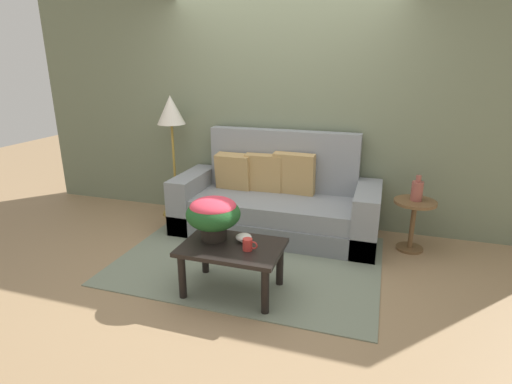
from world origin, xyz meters
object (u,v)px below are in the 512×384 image
(coffee_table, at_px, (232,254))
(floor_lamp, at_px, (171,121))
(couch, at_px, (275,204))
(side_table, at_px, (413,216))
(coffee_mug, at_px, (248,245))
(table_vase, at_px, (417,190))
(snack_bowl, at_px, (244,237))
(potted_plant, at_px, (213,213))

(coffee_table, height_order, floor_lamp, floor_lamp)
(couch, distance_m, side_table, 1.44)
(coffee_mug, xyz_separation_m, table_vase, (1.30, 1.35, 0.16))
(snack_bowl, height_order, table_vase, table_vase)
(floor_lamp, bearing_deg, couch, -6.42)
(coffee_table, relative_size, snack_bowl, 6.11)
(coffee_table, height_order, table_vase, table_vase)
(table_vase, bearing_deg, snack_bowl, -138.79)
(side_table, height_order, potted_plant, potted_plant)
(coffee_table, distance_m, side_table, 1.94)
(potted_plant, height_order, table_vase, table_vase)
(side_table, bearing_deg, potted_plant, -143.43)
(floor_lamp, height_order, potted_plant, floor_lamp)
(coffee_table, xyz_separation_m, floor_lamp, (-1.31, 1.47, 0.83))
(table_vase, bearing_deg, potted_plant, -143.19)
(side_table, bearing_deg, couch, 179.12)
(potted_plant, distance_m, snack_bowl, 0.32)
(side_table, height_order, snack_bowl, side_table)
(potted_plant, distance_m, table_vase, 2.05)
(potted_plant, height_order, coffee_mug, potted_plant)
(coffee_table, distance_m, floor_lamp, 2.14)
(floor_lamp, xyz_separation_m, table_vase, (2.76, -0.16, -0.54))
(potted_plant, bearing_deg, table_vase, 36.81)
(coffee_table, height_order, coffee_mug, coffee_mug)
(coffee_table, distance_m, snack_bowl, 0.16)
(couch, bearing_deg, side_table, -0.88)
(couch, distance_m, potted_plant, 1.29)
(snack_bowl, bearing_deg, floor_lamp, 135.20)
(couch, xyz_separation_m, potted_plant, (-0.20, -1.24, 0.32))
(potted_plant, xyz_separation_m, table_vase, (1.64, 1.23, -0.01))
(side_table, bearing_deg, coffee_table, -138.08)
(side_table, bearing_deg, table_vase, 73.61)
(side_table, distance_m, coffee_mug, 1.86)
(coffee_table, xyz_separation_m, potted_plant, (-0.19, 0.08, 0.30))
(floor_lamp, bearing_deg, coffee_mug, -45.85)
(coffee_mug, bearing_deg, floor_lamp, 134.15)
(couch, height_order, potted_plant, couch)
(coffee_mug, bearing_deg, couch, 96.17)
(couch, xyz_separation_m, snack_bowl, (0.06, -1.22, 0.13))
(snack_bowl, xyz_separation_m, table_vase, (1.38, 1.21, 0.17))
(table_vase, bearing_deg, coffee_mug, -133.84)
(coffee_table, height_order, potted_plant, potted_plant)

